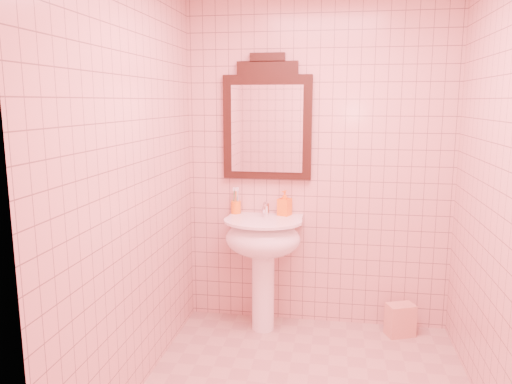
% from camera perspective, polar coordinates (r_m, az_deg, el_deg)
% --- Properties ---
extents(back_wall, '(2.00, 0.02, 2.50)m').
position_cam_1_polar(back_wall, '(3.80, 7.09, 3.11)').
color(back_wall, '#D69F95').
rests_on(back_wall, floor).
extents(pedestal_sink, '(0.58, 0.58, 0.86)m').
position_cam_1_polar(pedestal_sink, '(3.73, 0.80, -6.18)').
color(pedestal_sink, white).
rests_on(pedestal_sink, floor).
extents(faucet, '(0.04, 0.16, 0.11)m').
position_cam_1_polar(faucet, '(3.80, 1.12, -1.87)').
color(faucet, white).
rests_on(faucet, pedestal_sink).
extents(mirror, '(0.67, 0.06, 0.93)m').
position_cam_1_polar(mirror, '(3.78, 1.29, 8.03)').
color(mirror, black).
rests_on(mirror, back_wall).
extents(toothbrush_cup, '(0.08, 0.08, 0.18)m').
position_cam_1_polar(toothbrush_cup, '(3.88, -2.31, -1.71)').
color(toothbrush_cup, orange).
rests_on(toothbrush_cup, pedestal_sink).
extents(soap_dispenser, '(0.11, 0.12, 0.19)m').
position_cam_1_polar(soap_dispenser, '(3.80, 3.28, -1.26)').
color(soap_dispenser, orange).
rests_on(soap_dispenser, pedestal_sink).
extents(towel, '(0.23, 0.20, 0.24)m').
position_cam_1_polar(towel, '(3.98, 16.16, -13.86)').
color(towel, '#EDB48B').
rests_on(towel, floor).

